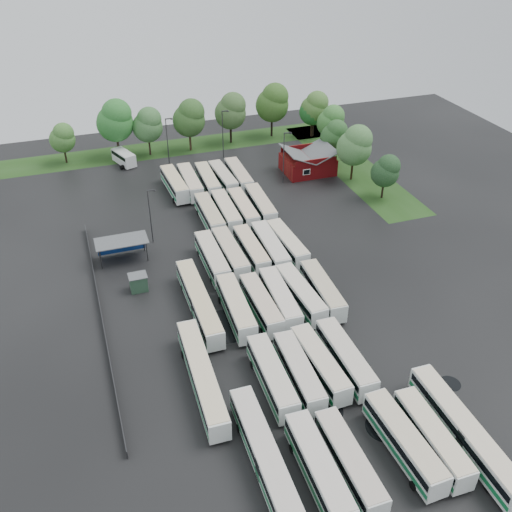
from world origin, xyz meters
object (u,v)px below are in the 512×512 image
object	(u,v)px
artic_bus_west_a	(266,460)
artic_bus_east	(465,432)
brick_building	(308,164)
minibus	(124,157)

from	to	relation	value
artic_bus_west_a	artic_bus_east	xyz separation A→B (m)	(21.14, -3.59, -0.01)
brick_building	artic_bus_west_a	distance (m)	73.63
brick_building	minibus	bearing A→B (deg)	155.40
artic_bus_east	minibus	distance (m)	89.09
brick_building	artic_bus_east	world-z (taller)	brick_building
artic_bus_east	minibus	xyz separation A→B (m)	(-23.96, 85.81, -0.23)
artic_bus_west_a	minibus	size ratio (longest dim) A/B	2.54
artic_bus_west_a	minibus	distance (m)	82.27
minibus	artic_bus_east	bearing A→B (deg)	-94.29
minibus	brick_building	bearing A→B (deg)	-44.49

